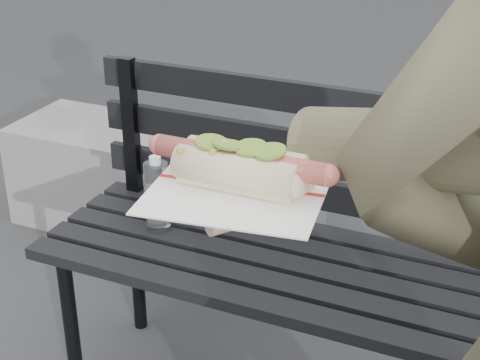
# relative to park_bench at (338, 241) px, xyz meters

# --- Properties ---
(park_bench) EXTENTS (1.50, 0.44, 0.88)m
(park_bench) POSITION_rel_park_bench_xyz_m (0.00, 0.00, 0.00)
(park_bench) COLOR black
(park_bench) RESTS_ON ground
(concrete_block) EXTENTS (1.20, 0.40, 0.40)m
(concrete_block) POSITION_rel_park_bench_xyz_m (-0.89, 0.67, -0.32)
(concrete_block) COLOR slate
(concrete_block) RESTS_ON ground
(held_hotdog) EXTENTS (0.63, 0.30, 0.20)m
(held_hotdog) POSITION_rel_park_bench_xyz_m (0.32, -0.80, 0.61)
(held_hotdog) COLOR brown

